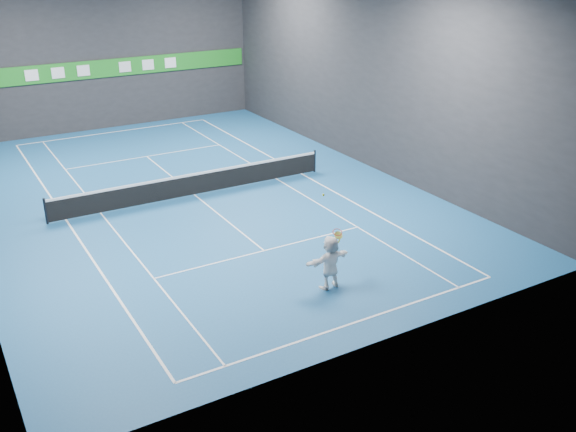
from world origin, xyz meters
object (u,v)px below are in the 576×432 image
player (330,262)px  tennis_net (194,183)px  tennis_ball (323,195)px  tennis_racket (338,234)px

player → tennis_net: 9.79m
player → tennis_ball: (-0.24, 0.11, 2.28)m
tennis_ball → player: bearing=-23.6°
tennis_net → tennis_ball: bearing=-88.1°
tennis_ball → tennis_racket: (0.53, -0.06, -1.39)m
tennis_ball → tennis_racket: 1.49m
tennis_racket → tennis_ball: bearing=173.7°
tennis_ball → tennis_net: bearing=91.9°
player → tennis_racket: tennis_racket is taller
player → tennis_racket: size_ratio=3.13×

